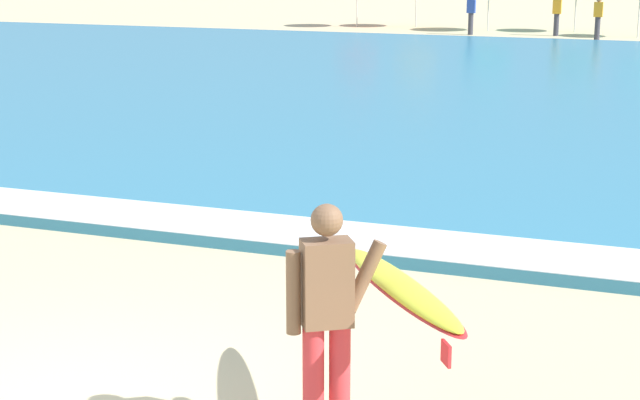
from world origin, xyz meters
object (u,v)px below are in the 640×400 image
object	(u,v)px
surfer_with_board	(361,301)
beachgoer_near_row_right	(557,14)
beachgoer_near_row_mid	(598,17)
beachgoer_near_row_left	(471,13)

from	to	relation	value
surfer_with_board	beachgoer_near_row_right	bearing A→B (deg)	96.23
surfer_with_board	beachgoer_near_row_mid	size ratio (longest dim) A/B	1.45
beachgoer_near_row_left	beachgoer_near_row_right	world-z (taller)	same
beachgoer_near_row_left	beachgoer_near_row_right	xyz separation A→B (m)	(3.19, 0.68, 0.00)
beachgoer_near_row_left	beachgoer_near_row_mid	distance (m)	4.91
beachgoer_near_row_right	beachgoer_near_row_left	bearing A→B (deg)	-168.03
beachgoer_near_row_right	surfer_with_board	bearing A→B (deg)	-83.77
surfer_with_board	beachgoer_near_row_mid	world-z (taller)	surfer_with_board
surfer_with_board	beachgoer_near_row_right	distance (m)	34.98
surfer_with_board	beachgoer_near_row_left	bearing A→B (deg)	101.59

